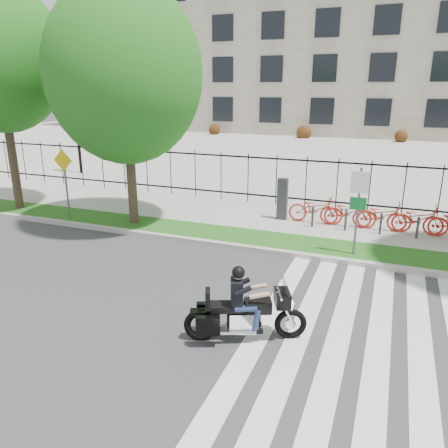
% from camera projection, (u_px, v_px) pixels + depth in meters
% --- Properties ---
extents(ground, '(120.00, 120.00, 0.00)m').
position_uv_depth(ground, '(168.00, 309.00, 9.76)').
color(ground, '#39393C').
rests_on(ground, ground).
extents(curb, '(60.00, 0.20, 0.15)m').
position_uv_depth(curb, '(232.00, 246.00, 13.37)').
color(curb, '#AAA6A0').
rests_on(curb, ground).
extents(grass_verge, '(60.00, 1.50, 0.15)m').
position_uv_depth(grass_verge, '(241.00, 237.00, 14.13)').
color(grass_verge, '#215816').
rests_on(grass_verge, ground).
extents(sidewalk, '(60.00, 3.50, 0.15)m').
position_uv_depth(sidewalk, '(263.00, 217.00, 16.35)').
color(sidewalk, '#9A9790').
rests_on(sidewalk, ground).
extents(plaza, '(80.00, 34.00, 0.10)m').
position_uv_depth(plaza, '(331.00, 153.00, 31.93)').
color(plaza, '#9A9790').
rests_on(plaza, ground).
extents(crosswalk_stripes, '(5.70, 8.00, 0.01)m').
position_uv_depth(crosswalk_stripes, '(399.00, 355.00, 8.08)').
color(crosswalk_stripes, silver).
rests_on(crosswalk_stripes, ground).
extents(iron_fence, '(30.00, 0.06, 2.00)m').
position_uv_depth(iron_fence, '(276.00, 180.00, 17.58)').
color(iron_fence, black).
rests_on(iron_fence, sidewalk).
extents(office_building, '(60.00, 21.90, 20.15)m').
position_uv_depth(office_building, '(366.00, 35.00, 46.61)').
color(office_building, gray).
rests_on(office_building, ground).
extents(lamp_post_left, '(1.06, 0.70, 4.25)m').
position_uv_depth(lamp_post_left, '(76.00, 116.00, 23.61)').
color(lamp_post_left, black).
rests_on(lamp_post_left, ground).
extents(street_tree_1, '(5.05, 5.05, 7.90)m').
position_uv_depth(street_tree_1, '(125.00, 74.00, 14.00)').
color(street_tree_1, '#3A2D20').
rests_on(street_tree_1, grass_verge).
extents(bike_share_station, '(8.91, 0.87, 1.50)m').
position_uv_depth(bike_share_station, '(415.00, 219.00, 14.14)').
color(bike_share_station, '#2D2D33').
rests_on(bike_share_station, sidewalk).
extents(sign_pole_regulatory, '(0.50, 0.09, 2.50)m').
position_uv_depth(sign_pole_regulatory, '(358.00, 200.00, 12.06)').
color(sign_pole_regulatory, '#59595B').
rests_on(sign_pole_regulatory, grass_verge).
extents(sign_pole_warning, '(0.78, 0.09, 2.49)m').
position_uv_depth(sign_pole_warning, '(65.00, 174.00, 15.59)').
color(sign_pole_warning, '#59595B').
rests_on(sign_pole_warning, grass_verge).
extents(motorcycle_rider, '(2.27, 1.26, 1.86)m').
position_uv_depth(motorcycle_rider, '(245.00, 311.00, 8.43)').
color(motorcycle_rider, black).
rests_on(motorcycle_rider, ground).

